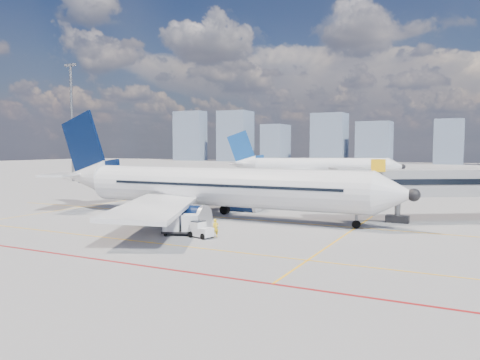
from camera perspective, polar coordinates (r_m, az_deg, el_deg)
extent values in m
plane|color=gray|center=(42.91, -7.24, -5.99)|extent=(420.00, 420.00, 0.00)
cube|color=#FAAE0D|center=(49.66, -2.08, -4.59)|extent=(60.00, 0.18, 0.01)
cube|color=#FAAE0D|center=(38.16, -12.31, -7.29)|extent=(80.00, 0.15, 0.01)
cube|color=#FAAE0D|center=(39.00, 11.98, -7.04)|extent=(0.15, 28.00, 0.01)
cube|color=#FAAE0D|center=(61.72, -18.62, -3.11)|extent=(0.15, 30.00, 0.01)
cube|color=maroon|center=(33.82, -18.78, -8.88)|extent=(90.00, 0.25, 0.01)
cube|color=gray|center=(51.36, 25.05, -0.30)|extent=(20.84, 13.93, 2.60)
cube|color=black|center=(51.35, 25.06, -0.08)|extent=(20.52, 13.82, 0.55)
cube|color=gray|center=(46.99, 13.13, -0.40)|extent=(4.49, 4.56, 3.00)
cube|color=black|center=(48.84, 18.63, -4.53)|extent=(2.20, 1.00, 0.70)
cylinder|color=slate|center=(48.66, 18.66, -2.96)|extent=(0.56, 0.56, 2.70)
cube|color=#FAAE0D|center=(46.12, 16.50, 1.70)|extent=(1.26, 0.82, 1.20)
cylinder|color=slate|center=(108.80, -19.81, 6.44)|extent=(0.56, 0.56, 25.00)
cube|color=slate|center=(110.13, -19.97, 13.06)|extent=(3.20, 0.40, 0.50)
cube|color=#A3A5AA|center=(110.82, -20.51, 12.98)|extent=(0.60, 0.15, 0.35)
cube|color=#A3A5AA|center=(109.95, -20.07, 13.07)|extent=(0.60, 0.15, 0.35)
cube|color=#A3A5AA|center=(109.10, -19.62, 13.15)|extent=(0.60, 0.15, 0.35)
cube|color=slate|center=(267.51, -6.11, 5.36)|extent=(17.44, 9.07, 27.74)
cube|color=slate|center=(253.05, -0.56, 5.36)|extent=(16.02, 14.06, 26.87)
cube|color=slate|center=(243.18, 4.37, 4.49)|extent=(10.94, 15.57, 19.13)
cube|color=slate|center=(233.95, 10.85, 5.05)|extent=(15.83, 13.03, 23.99)
cube|color=slate|center=(228.99, 16.05, 4.42)|extent=(15.36, 12.93, 19.45)
cube|color=slate|center=(225.31, 24.12, 4.29)|extent=(12.02, 10.40, 19.83)
cylinder|color=silver|center=(48.83, -2.29, -0.84)|extent=(31.27, 4.29, 4.06)
cone|color=silver|center=(43.34, 18.50, -1.66)|extent=(3.78, 4.09, 4.06)
sphere|color=black|center=(43.17, 20.42, -1.72)|extent=(1.15, 1.15, 1.15)
cone|color=silver|center=(60.16, -18.37, 0.42)|extent=(6.69, 4.11, 4.06)
cube|color=black|center=(43.49, 16.75, -0.85)|extent=(1.57, 1.57, 0.47)
cube|color=silver|center=(57.96, 0.78, -1.18)|extent=(11.85, 17.92, 0.60)
cube|color=silver|center=(41.91, -10.31, -3.24)|extent=(12.04, 17.89, 0.60)
cylinder|color=#071436|center=(54.66, 0.26, -2.87)|extent=(3.77, 2.42, 2.40)
cylinder|color=#071436|center=(44.21, -6.62, -4.53)|extent=(3.77, 2.42, 2.40)
cylinder|color=#A3A5AA|center=(53.83, 2.16, -2.98)|extent=(0.38, 2.46, 2.46)
cylinder|color=#A3A5AA|center=(43.18, -4.41, -4.72)|extent=(0.38, 2.46, 2.46)
cube|color=#071436|center=(60.05, -18.44, 3.84)|extent=(7.14, 0.39, 8.88)
cube|color=#071436|center=(58.38, -16.64, 1.43)|extent=(5.88, 0.36, 2.24)
cube|color=silver|center=(62.83, -16.51, 0.93)|extent=(5.05, 6.57, 0.23)
cube|color=silver|center=(58.12, -20.97, 0.60)|extent=(5.11, 6.58, 0.23)
cylinder|color=slate|center=(44.22, 14.01, -4.60)|extent=(0.28, 0.28, 1.80)
cylinder|color=black|center=(44.30, 13.99, -5.26)|extent=(0.76, 0.29, 0.76)
cylinder|color=slate|center=(51.96, -1.86, -3.32)|extent=(0.32, 0.32, 1.60)
cylinder|color=black|center=(52.00, -1.86, -3.65)|extent=(1.00, 0.66, 1.00)
cylinder|color=slate|center=(47.29, -4.96, -4.06)|extent=(0.32, 0.32, 1.60)
cylinder|color=black|center=(47.33, -4.96, -4.42)|extent=(1.00, 0.66, 1.00)
cube|color=black|center=(50.34, -0.68, -0.34)|extent=(25.62, 0.29, 0.27)
cube|color=black|center=(46.80, -2.90, -0.67)|extent=(25.62, 0.29, 0.27)
cylinder|color=silver|center=(102.65, 9.91, 1.64)|extent=(27.75, 14.44, 3.71)
cone|color=silver|center=(105.53, 18.57, 1.56)|extent=(4.59, 4.74, 3.71)
sphere|color=black|center=(105.88, 19.27, 1.55)|extent=(1.37, 1.37, 1.05)
cone|color=silver|center=(102.28, 0.22, 1.99)|extent=(7.05, 5.77, 3.71)
cube|color=black|center=(105.20, 17.92, 1.85)|extent=(1.87, 1.87, 0.43)
cube|color=silver|center=(111.07, 8.71, 1.30)|extent=(5.30, 15.80, 0.55)
cube|color=silver|center=(94.05, 9.58, 0.81)|extent=(14.82, 14.37, 0.55)
cylinder|color=#071436|center=(108.20, 9.34, 0.59)|extent=(4.00, 3.34, 2.19)
cylinder|color=#071436|center=(97.24, 9.95, 0.21)|extent=(4.00, 3.34, 2.19)
cylinder|color=#A3A5AA|center=(108.38, 10.29, 0.59)|extent=(1.17, 2.20, 2.24)
cylinder|color=#A3A5AA|center=(97.45, 11.01, 0.20)|extent=(1.17, 2.20, 2.24)
cube|color=navy|center=(102.21, 0.22, 3.82)|extent=(6.13, 2.80, 8.11)
cube|color=navy|center=(102.12, 1.50, 2.54)|extent=(5.06, 2.34, 2.05)
cube|color=silver|center=(105.32, 0.12, 2.23)|extent=(2.92, 5.36, 0.21)
cube|color=silver|center=(99.25, -0.12, 2.12)|extent=(5.77, 5.79, 0.21)
cylinder|color=black|center=(105.16, 9.23, 0.18)|extent=(1.17, 0.99, 1.00)
cylinder|color=black|center=(100.25, 9.49, -0.01)|extent=(1.17, 0.99, 1.00)
cylinder|color=black|center=(104.93, 16.88, -0.02)|extent=(0.81, 0.55, 0.76)
cube|color=silver|center=(38.81, -4.74, -6.29)|extent=(2.17, 1.54, 0.71)
cube|color=silver|center=(38.97, -5.11, -5.45)|extent=(1.13, 1.22, 0.54)
cube|color=black|center=(38.94, -5.12, -5.19)|extent=(1.03, 1.16, 0.31)
cylinder|color=black|center=(39.03, -6.00, -6.60)|extent=(0.53, 0.32, 0.50)
cylinder|color=black|center=(39.69, -4.95, -6.42)|extent=(0.53, 0.32, 0.50)
cylinder|color=black|center=(38.01, -4.53, -6.88)|extent=(0.53, 0.32, 0.50)
cylinder|color=black|center=(38.69, -3.48, -6.68)|extent=(0.53, 0.32, 0.50)
cube|color=black|center=(40.14, -7.14, -6.27)|extent=(3.51, 2.58, 0.16)
cube|color=silver|center=(40.16, -8.28, -5.14)|extent=(1.80, 1.78, 1.38)
cube|color=silver|center=(39.87, -6.01, -5.18)|extent=(1.80, 1.78, 1.38)
cylinder|color=black|center=(39.80, -9.08, -6.58)|extent=(0.31, 0.23, 0.28)
cylinder|color=black|center=(41.00, -8.71, -6.27)|extent=(0.31, 0.23, 0.28)
cylinder|color=black|center=(39.36, -5.50, -6.67)|extent=(0.31, 0.23, 0.28)
cylinder|color=black|center=(40.57, -5.24, -6.35)|extent=(0.31, 0.23, 0.28)
cube|color=black|center=(49.60, -12.08, -4.19)|extent=(4.02, 1.51, 0.67)
cube|color=black|center=(49.01, -11.39, -3.10)|extent=(5.72, 1.07, 1.75)
cube|color=#FAAE0D|center=(49.43, -11.03, -3.04)|extent=(5.72, 0.20, 1.82)
cube|color=#FAAE0D|center=(48.60, -11.76, -3.17)|extent=(5.72, 0.20, 1.82)
cylinder|color=black|center=(50.04, -13.93, -4.31)|extent=(0.57, 0.24, 0.57)
cylinder|color=black|center=(51.06, -12.98, -4.13)|extent=(0.57, 0.24, 0.57)
cylinder|color=black|center=(48.19, -11.12, -4.59)|extent=(0.57, 0.24, 0.57)
cylinder|color=black|center=(49.25, -10.20, -4.39)|extent=(0.57, 0.24, 0.57)
imported|color=yellow|center=(38.87, -3.00, -5.87)|extent=(0.63, 0.65, 1.51)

